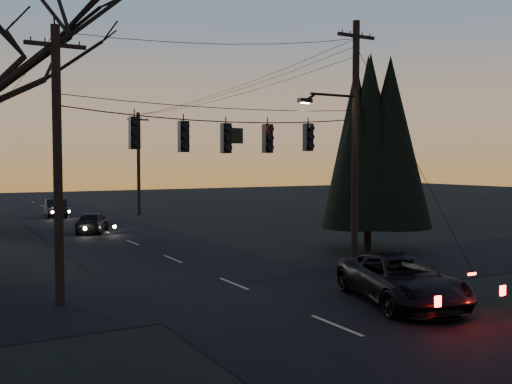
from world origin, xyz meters
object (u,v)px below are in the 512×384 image
utility_pole_right (354,270)px  sedan_oncoming_a (92,222)px  utility_pole_left (60,305)px  suv_near (401,280)px  utility_pole_far_r (139,215)px  evergreen_right (368,151)px  sedan_oncoming_b (55,208)px

utility_pole_right → sedan_oncoming_a: 18.68m
utility_pole_left → suv_near: (9.20, -5.09, 0.74)m
utility_pole_left → utility_pole_far_r: (11.50, 28.00, 0.00)m
utility_pole_right → suv_near: utility_pole_right is taller
utility_pole_right → evergreen_right: bearing=43.8°
evergreen_right → suv_near: 11.52m
utility_pole_left → sedan_oncoming_b: 29.91m
utility_pole_left → utility_pole_right: bearing=0.0°
sedan_oncoming_a → sedan_oncoming_b: bearing=-66.2°
utility_pole_left → evergreen_right: evergreen_right is taller
evergreen_right → sedan_oncoming_a: bearing=126.4°
utility_pole_left → suv_near: bearing=-29.0°
utility_pole_right → utility_pole_far_r: bearing=90.0°
utility_pole_left → sedan_oncoming_b: size_ratio=1.95×
evergreen_right → suv_near: evergreen_right is taller
utility_pole_far_r → sedan_oncoming_a: utility_pole_far_r is taller
utility_pole_left → evergreen_right: 16.55m
evergreen_right → suv_near: size_ratio=1.62×
suv_near → sedan_oncoming_b: suv_near is taller
evergreen_right → sedan_oncoming_b: size_ratio=1.98×
utility_pole_far_r → utility_pole_left: bearing=-112.3°
utility_pole_far_r → evergreen_right: 25.08m
utility_pole_left → sedan_oncoming_b: (5.08, 29.47, 0.72)m
utility_pole_right → sedan_oncoming_b: size_ratio=2.29×
utility_pole_left → evergreen_right: size_ratio=0.98×
evergreen_right → utility_pole_left: bearing=-166.4°
utility_pole_right → evergreen_right: 7.27m
suv_near → sedan_oncoming_b: size_ratio=1.22×
evergreen_right → sedan_oncoming_b: evergreen_right is taller
suv_near → utility_pole_right: bearing=81.9°
utility_pole_far_r → sedan_oncoming_b: (-6.42, 1.47, 0.72)m
utility_pole_far_r → sedan_oncoming_a: (-6.34, -10.44, 0.66)m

